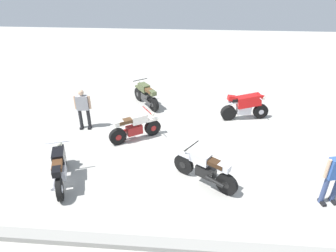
# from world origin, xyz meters

# --- Properties ---
(ground_plane) EXTENTS (40.00, 40.00, 0.00)m
(ground_plane) POSITION_xyz_m (0.00, 0.00, 0.00)
(ground_plane) COLOR #ADAAA3
(curb_edge) EXTENTS (14.00, 0.30, 0.15)m
(curb_edge) POSITION_xyz_m (0.00, 4.60, 0.07)
(curb_edge) COLOR gray
(curb_edge) RESTS_ON ground
(motorcycle_red_sportbike) EXTENTS (1.95, 0.74, 1.14)m
(motorcycle_red_sportbike) POSITION_xyz_m (-1.89, -1.86, 0.59)
(motorcycle_red_sportbike) COLOR black
(motorcycle_red_sportbike) RESTS_ON ground
(motorcycle_cream_vintage) EXTENTS (1.72, 1.20, 1.07)m
(motorcycle_cream_vintage) POSITION_xyz_m (2.26, 0.07, 0.49)
(motorcycle_cream_vintage) COLOR black
(motorcycle_cream_vintage) RESTS_ON ground
(motorcycle_silver_cruiser) EXTENTS (1.79, 1.28, 1.09)m
(motorcycle_silver_cruiser) POSITION_xyz_m (-0.15, 2.30, 0.52)
(motorcycle_silver_cruiser) COLOR black
(motorcycle_silver_cruiser) RESTS_ON ground
(motorcycle_olive_vintage) EXTENTS (1.31, 1.65, 1.07)m
(motorcycle_olive_vintage) POSITION_xyz_m (2.29, -2.82, 0.49)
(motorcycle_olive_vintage) COLOR black
(motorcycle_olive_vintage) RESTS_ON ground
(motorcycle_black_cruiser) EXTENTS (0.89, 2.02, 1.09)m
(motorcycle_black_cruiser) POSITION_xyz_m (3.96, 2.60, 0.52)
(motorcycle_black_cruiser) COLOR black
(motorcycle_black_cruiser) RESTS_ON ground
(person_in_blue_shirt) EXTENTS (0.64, 0.40, 1.65)m
(person_in_blue_shirt) POSITION_xyz_m (-3.39, 2.81, 0.94)
(person_in_blue_shirt) COLOR #384772
(person_in_blue_shirt) RESTS_ON ground
(person_in_gray_shirt) EXTENTS (0.62, 0.34, 1.57)m
(person_in_gray_shirt) POSITION_xyz_m (4.33, -0.62, 0.88)
(person_in_gray_shirt) COLOR #262628
(person_in_gray_shirt) RESTS_ON ground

